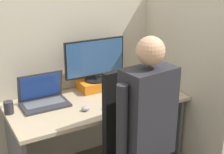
{
  "coord_description": "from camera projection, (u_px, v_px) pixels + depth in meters",
  "views": [
    {
      "loc": [
        -1.08,
        -1.81,
        1.78
      ],
      "look_at": [
        0.05,
        0.17,
        0.96
      ],
      "focal_mm": 50.0,
      "sensor_mm": 36.0,
      "label": 1
    }
  ],
  "objects": [
    {
      "name": "pen_cup",
      "position": [
        9.0,
        108.0,
        2.37
      ],
      "size": [
        0.07,
        0.07,
        0.1
      ],
      "color": "#28282D",
      "rests_on": "desk"
    },
    {
      "name": "cubicle_panel_back",
      "position": [
        79.0,
        79.0,
        2.92
      ],
      "size": [
        1.97,
        0.05,
        1.55
      ],
      "color": "#B7AD99",
      "rests_on": "ground"
    },
    {
      "name": "person",
      "position": [
        150.0,
        129.0,
        1.97
      ],
      "size": [
        0.48,
        0.42,
        1.39
      ],
      "color": "#282D4C",
      "rests_on": "ground"
    },
    {
      "name": "mouse",
      "position": [
        85.0,
        108.0,
        2.43
      ],
      "size": [
        0.06,
        0.06,
        0.04
      ],
      "color": "gray",
      "rests_on": "desk"
    },
    {
      "name": "monitor",
      "position": [
        95.0,
        60.0,
        2.77
      ],
      "size": [
        0.57,
        0.2,
        0.38
      ],
      "color": "black",
      "rests_on": "paper_box"
    },
    {
      "name": "laptop",
      "position": [
        44.0,
        99.0,
        2.53
      ],
      "size": [
        0.37,
        0.25,
        0.26
      ],
      "color": "#2D2D33",
      "rests_on": "desk"
    },
    {
      "name": "office_chair",
      "position": [
        138.0,
        148.0,
        2.19
      ],
      "size": [
        0.53,
        0.57,
        1.12
      ],
      "color": "black",
      "rests_on": "ground"
    },
    {
      "name": "carrot_toy",
      "position": [
        110.0,
        110.0,
        2.4
      ],
      "size": [
        0.04,
        0.16,
        0.04
      ],
      "color": "orange",
      "rests_on": "desk"
    },
    {
      "name": "stapler",
      "position": [
        166.0,
        85.0,
        2.88
      ],
      "size": [
        0.04,
        0.14,
        0.05
      ],
      "color": "#2D2D33",
      "rests_on": "desk"
    },
    {
      "name": "paper_box",
      "position": [
        96.0,
        85.0,
        2.85
      ],
      "size": [
        0.31,
        0.21,
        0.09
      ],
      "color": "orange",
      "rests_on": "desk"
    },
    {
      "name": "coffee_mug",
      "position": [
        136.0,
        78.0,
        3.0
      ],
      "size": [
        0.09,
        0.09,
        0.1
      ],
      "color": "white",
      "rests_on": "desk"
    },
    {
      "name": "desk",
      "position": [
        97.0,
        118.0,
        2.69
      ],
      "size": [
        1.47,
        0.7,
        0.71
      ],
      "color": "tan",
      "rests_on": "ground"
    },
    {
      "name": "cubicle_panel_right",
      "position": [
        173.0,
        79.0,
        2.91
      ],
      "size": [
        0.04,
        1.34,
        1.55
      ],
      "color": "#B7AD99",
      "rests_on": "ground"
    }
  ]
}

